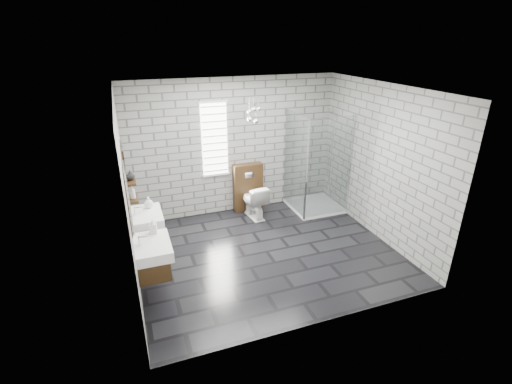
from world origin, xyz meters
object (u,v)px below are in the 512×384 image
vanity_right (144,219)px  vanity_left (150,249)px  cistern_panel (248,187)px  shower_enclosure (314,188)px  toilet (254,201)px

vanity_right → vanity_left: bearing=-90.0°
cistern_panel → shower_enclosure: shower_enclosure is taller
vanity_left → shower_enclosure: shower_enclosure is taller
shower_enclosure → toilet: 1.28m
vanity_right → cistern_panel: (2.15, 1.26, -0.26)m
cistern_panel → toilet: (0.00, -0.37, -0.15)m
vanity_left → cistern_panel: vanity_left is taller
vanity_right → shower_enclosure: bearing=12.4°
vanity_left → cistern_panel: size_ratio=1.57×
vanity_left → toilet: vanity_left is taller
cistern_panel → toilet: size_ratio=1.44×
shower_enclosure → cistern_panel: bearing=157.7°
vanity_right → cistern_panel: vanity_right is taller
toilet → shower_enclosure: bearing=167.3°
vanity_left → cistern_panel: 3.10m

